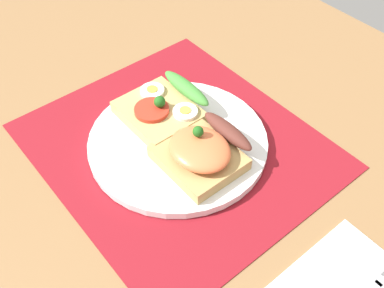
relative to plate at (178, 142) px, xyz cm
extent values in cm
cube|color=olive|center=(0.00, 0.00, -2.46)|extent=(120.00, 90.00, 3.20)
cube|color=maroon|center=(0.00, 0.00, -0.71)|extent=(38.01, 33.75, 0.30)
cylinder|color=white|center=(0.00, 0.00, 0.00)|extent=(24.20, 24.20, 1.11)
cube|color=tan|center=(-4.95, 0.56, 1.48)|extent=(10.66, 9.05, 1.85)
cylinder|color=red|center=(-4.92, -0.59, 2.70)|extent=(4.78, 4.78, 0.60)
ellipsoid|color=#408734|center=(-4.95, 5.49, 3.30)|extent=(9.38, 2.20, 1.80)
sphere|color=#1E5919|center=(-4.56, 0.56, 3.80)|extent=(1.60, 1.60, 1.60)
cylinder|color=white|center=(-8.15, 1.86, 2.65)|extent=(3.42, 3.42, 0.50)
cylinder|color=yellow|center=(-8.15, 1.86, 2.98)|extent=(1.54, 1.54, 0.16)
cylinder|color=white|center=(-1.75, 2.72, 2.65)|extent=(3.42, 3.42, 0.50)
cylinder|color=yellow|center=(-1.75, 2.72, 2.98)|extent=(1.54, 1.54, 0.16)
cube|color=tan|center=(4.95, -0.50, 1.42)|extent=(10.18, 8.85, 1.73)
ellipsoid|color=#EA6E3E|center=(5.23, -0.58, 3.42)|extent=(8.34, 7.08, 2.28)
ellipsoid|color=#572921|center=(4.95, 4.32, 3.18)|extent=(8.65, 2.20, 1.80)
sphere|color=#1E5919|center=(4.15, 0.10, 5.26)|extent=(1.40, 1.40, 1.40)
cube|color=#B7B7BC|center=(29.49, 4.00, -0.10)|extent=(1.50, 1.20, 0.32)
camera|label=1|loc=(34.18, -25.72, 45.49)|focal=43.19mm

